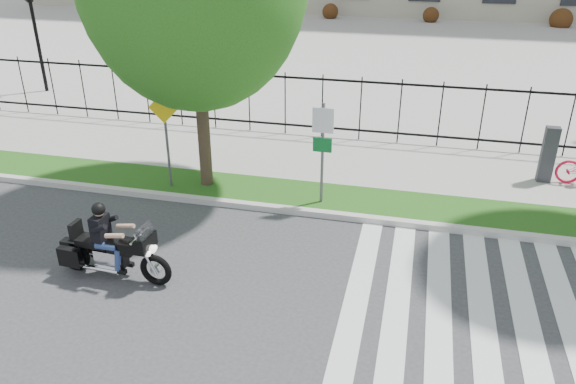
# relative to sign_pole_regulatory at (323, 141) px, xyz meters

# --- Properties ---
(ground) EXTENTS (120.00, 120.00, 0.00)m
(ground) POSITION_rel_sign_pole_regulatory_xyz_m (-0.85, -4.58, -1.74)
(ground) COLOR #353537
(ground) RESTS_ON ground
(curb) EXTENTS (60.00, 0.20, 0.15)m
(curb) POSITION_rel_sign_pole_regulatory_xyz_m (-0.85, -0.48, -1.66)
(curb) COLOR beige
(curb) RESTS_ON ground
(grass_verge) EXTENTS (60.00, 1.50, 0.15)m
(grass_verge) POSITION_rel_sign_pole_regulatory_xyz_m (-0.85, 0.37, -1.66)
(grass_verge) COLOR #1D4A12
(grass_verge) RESTS_ON ground
(sidewalk) EXTENTS (60.00, 3.50, 0.15)m
(sidewalk) POSITION_rel_sign_pole_regulatory_xyz_m (-0.85, 2.87, -1.66)
(sidewalk) COLOR #A29F97
(sidewalk) RESTS_ON ground
(plaza) EXTENTS (80.00, 34.00, 0.10)m
(plaza) POSITION_rel_sign_pole_regulatory_xyz_m (-0.85, 20.42, -1.69)
(plaza) COLOR #A29F97
(plaza) RESTS_ON ground
(crosswalk_stripes) EXTENTS (5.70, 8.00, 0.01)m
(crosswalk_stripes) POSITION_rel_sign_pole_regulatory_xyz_m (3.97, -4.58, -1.73)
(crosswalk_stripes) COLOR silver
(crosswalk_stripes) RESTS_ON ground
(iron_fence) EXTENTS (30.00, 0.06, 2.00)m
(iron_fence) POSITION_rel_sign_pole_regulatory_xyz_m (-0.85, 4.62, -0.59)
(iron_fence) COLOR black
(iron_fence) RESTS_ON sidewalk
(lamp_post_left) EXTENTS (1.06, 0.70, 4.25)m
(lamp_post_left) POSITION_rel_sign_pole_regulatory_xyz_m (-12.85, 7.42, 1.47)
(lamp_post_left) COLOR black
(lamp_post_left) RESTS_ON ground
(sign_pole_regulatory) EXTENTS (0.50, 0.09, 2.50)m
(sign_pole_regulatory) POSITION_rel_sign_pole_regulatory_xyz_m (0.00, 0.00, 0.00)
(sign_pole_regulatory) COLOR #59595B
(sign_pole_regulatory) RESTS_ON grass_verge
(sign_pole_warning) EXTENTS (0.78, 0.09, 2.49)m
(sign_pole_warning) POSITION_rel_sign_pole_regulatory_xyz_m (-3.98, 0.00, 0.00)
(sign_pole_warning) COLOR #59595B
(sign_pole_warning) RESTS_ON grass_verge
(motorcycle_rider) EXTENTS (2.52, 0.76, 1.94)m
(motorcycle_rider) POSITION_rel_sign_pole_regulatory_xyz_m (-3.42, -3.92, -1.09)
(motorcycle_rider) COLOR black
(motorcycle_rider) RESTS_ON ground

